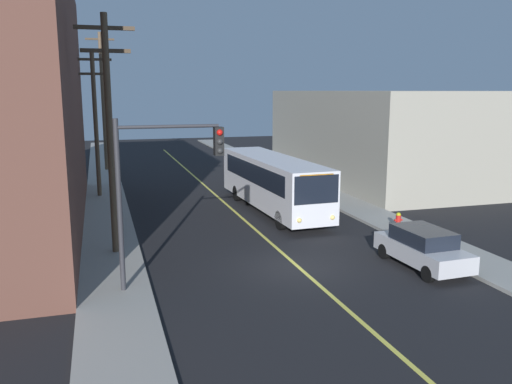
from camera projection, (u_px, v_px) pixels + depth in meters
ground_plane at (298, 267)px, 21.54m from camera, size 120.00×120.00×0.00m
sidewalk_left at (108, 220)px, 28.90m from camera, size 2.50×90.00×0.15m
sidewalk_right at (349, 204)px, 32.97m from camera, size 2.50×90.00×0.15m
lane_stripe_center at (218, 197)px, 35.65m from camera, size 0.16×60.00×0.01m
building_right_warehouse at (385, 136)px, 42.21m from camera, size 12.00×21.16×7.02m
city_bus at (272, 181)px, 31.19m from camera, size 3.06×12.24×3.20m
parked_car_silver at (422, 247)px, 21.30m from camera, size 1.97×4.47×1.62m
utility_pole_near at (109, 125)px, 22.09m from camera, size 2.40×0.28×10.00m
utility_pole_mid at (95, 117)px, 34.39m from camera, size 2.40×0.28×9.45m
utility_pole_far at (103, 96)px, 45.84m from camera, size 2.40×0.28×11.79m
traffic_signal_left_corner at (164, 172)px, 18.29m from camera, size 3.75×0.48×6.00m
fire_hydrant at (398, 220)px, 26.82m from camera, size 0.44×0.26×0.84m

